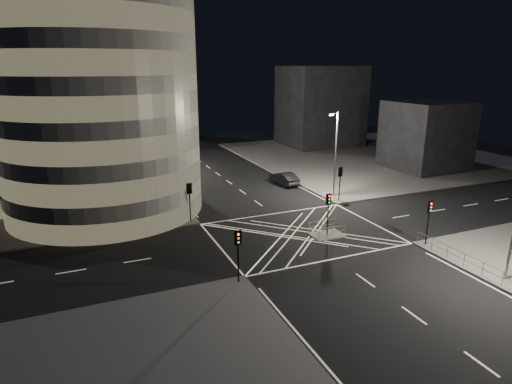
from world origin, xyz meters
name	(u,v)px	position (x,y,z in m)	size (l,w,h in m)	color
ground	(300,233)	(0.00, 0.00, 0.00)	(120.00, 120.00, 0.00)	black
sidewalk_far_right	(372,155)	(29.00, 27.00, 0.07)	(42.00, 42.00, 0.15)	#565351
central_island	(327,235)	(2.00, -1.50, 0.07)	(3.00, 2.00, 0.15)	slate
office_tower_curved	(48,91)	(-20.74, 18.74, 12.65)	(30.00, 29.00, 27.20)	gray
office_block_rear	(46,93)	(-22.00, 42.00, 11.15)	(24.00, 16.00, 22.00)	gray
building_right_far	(320,106)	(26.00, 40.00, 7.65)	(14.00, 12.00, 15.00)	black
building_right_near	(426,135)	(30.00, 16.00, 5.15)	(10.00, 10.00, 10.00)	black
building_far_end	(148,97)	(-4.00, 58.00, 9.00)	(18.00, 8.00, 18.00)	black
tree_a	(167,176)	(-10.50, 9.00, 4.54)	(4.29, 4.29, 6.87)	black
tree_b	(156,162)	(-10.50, 15.00, 4.79)	(4.33, 4.33, 7.14)	black
tree_c	(147,154)	(-10.50, 21.00, 4.54)	(4.46, 4.46, 6.96)	black
tree_d	(139,139)	(-10.50, 27.00, 5.49)	(4.76, 4.76, 8.08)	black
tree_e	(134,138)	(-10.50, 33.00, 4.77)	(4.14, 4.14, 7.01)	black
traffic_signal_fl	(189,195)	(-8.80, 6.80, 2.91)	(0.55, 0.22, 4.00)	black
traffic_signal_nl	(238,247)	(-8.80, -6.80, 2.91)	(0.55, 0.22, 4.00)	black
traffic_signal_fr	(340,178)	(8.80, 6.80, 2.91)	(0.55, 0.22, 4.00)	black
traffic_signal_nr	(429,214)	(8.80, -6.80, 2.91)	(0.55, 0.22, 4.00)	black
traffic_signal_island	(328,206)	(2.00, -1.50, 2.91)	(0.55, 0.22, 4.00)	black
street_lamp_left_near	(170,159)	(-9.44, 12.00, 5.54)	(1.25, 0.25, 10.00)	slate
street_lamp_left_far	(144,135)	(-9.44, 30.00, 5.54)	(1.25, 0.25, 10.00)	slate
street_lamp_right_far	(335,151)	(9.44, 9.00, 5.54)	(1.25, 0.25, 10.00)	slate
railing_near_right	(473,264)	(8.30, -12.15, 0.70)	(0.06, 11.70, 1.10)	slate
railing_island_south	(332,232)	(2.00, -2.40, 0.70)	(2.80, 0.06, 1.10)	slate
railing_island_north	(322,226)	(2.00, -0.60, 0.70)	(2.80, 0.06, 1.10)	slate
sedan	(284,178)	(6.39, 16.14, 0.84)	(1.78, 5.10, 1.68)	black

